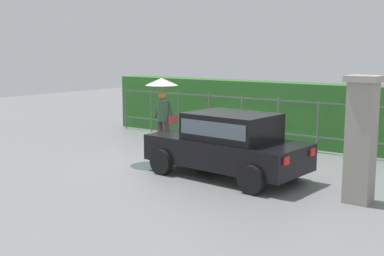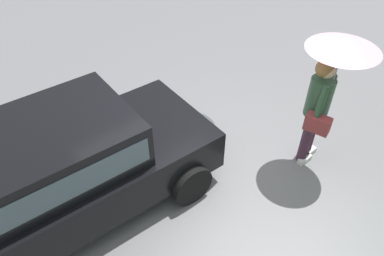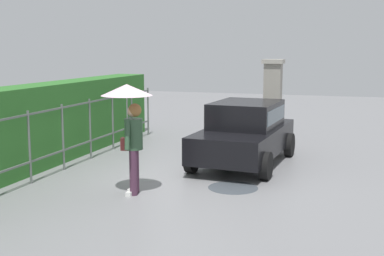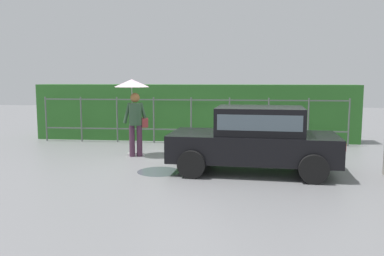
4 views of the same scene
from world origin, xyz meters
TOP-DOWN VIEW (x-y plane):
  - ground_plane at (0.00, 0.00)m, footprint 40.00×40.00m
  - car at (1.49, -0.73)m, footprint 3.84×2.08m
  - pedestrian at (-1.69, 0.78)m, footprint 0.94×0.94m
  - gate_pillar at (4.54, -0.91)m, footprint 0.60×0.60m
  - fence_section at (-0.39, 3.05)m, footprint 9.93×0.05m
  - hedge_row at (-0.39, 3.83)m, footprint 10.88×0.90m
  - puddle_near at (-0.67, -0.96)m, footprint 1.00×1.00m

SIDE VIEW (x-z plane):
  - ground_plane at x=0.00m, z-range 0.00..0.00m
  - puddle_near at x=-0.67m, z-range 0.00..0.00m
  - car at x=1.49m, z-range 0.06..1.54m
  - fence_section at x=-0.39m, z-range 0.08..1.58m
  - hedge_row at x=-0.39m, z-range 0.00..1.90m
  - gate_pillar at x=4.54m, z-range 0.03..2.45m
  - pedestrian at x=-1.69m, z-range 0.49..2.57m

